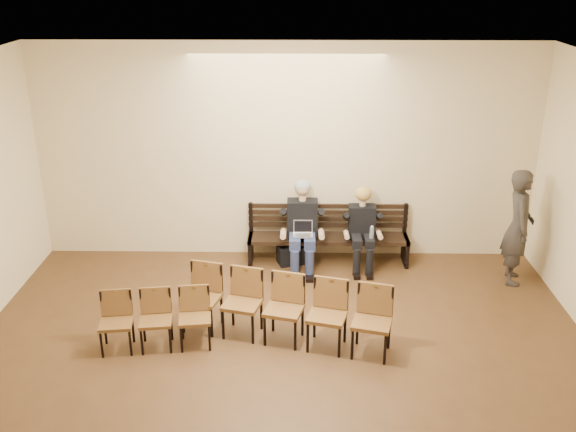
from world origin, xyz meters
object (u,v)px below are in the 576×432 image
bench (328,249)px  laptop (303,238)px  seated_man (302,224)px  water_bottle (371,240)px  passerby (520,219)px  chair_row_back (156,321)px  bag (291,254)px  chair_row_front (284,310)px  seated_woman (362,231)px

bench → laptop: bearing=-142.3°
bench → seated_man: size_ratio=1.81×
water_bottle → seated_man: bearing=168.4°
seated_man → passerby: (3.24, -0.48, 0.31)m
chair_row_back → water_bottle: bearing=29.0°
bench → water_bottle: (0.66, -0.34, 0.33)m
laptop → bag: laptop is taller
water_bottle → passerby: bearing=-6.8°
chair_row_front → chair_row_back: 1.63m
bag → chair_row_front: 2.31m
bench → chair_row_back: bearing=-132.1°
seated_man → laptop: seated_man is taller
seated_woman → water_bottle: (0.13, -0.22, -0.05)m
passerby → chair_row_back: size_ratio=1.49×
seated_man → bag: 0.60m
chair_row_back → chair_row_front: bearing=-1.1°
laptop → passerby: bearing=6.9°
water_bottle → chair_row_front: size_ratio=0.08×
laptop → passerby: (3.23, -0.28, 0.47)m
seated_man → water_bottle: seated_man is taller
seated_man → water_bottle: 1.11m
bench → laptop: (-0.41, -0.32, 0.34)m
laptop → chair_row_front: bearing=-85.3°
bag → chair_row_front: bearing=-91.6°
seated_woman → water_bottle: bearing=-60.3°
seated_woman → passerby: size_ratio=0.59×
bag → seated_woman: bearing=-3.5°
water_bottle → passerby: passerby is taller
seated_woman → bag: (-1.13, 0.07, -0.45)m
bench → bag: (-0.60, -0.05, -0.07)m
laptop → chair_row_back: size_ratio=0.22×
chair_row_front → water_bottle: bearing=71.3°
passerby → chair_row_front: passerby is taller
bench → chair_row_back: chair_row_back is taller
seated_man → chair_row_front: (-0.24, -2.22, -0.27)m
bag → chair_row_front: (-0.06, -2.29, 0.29)m
laptop → chair_row_back: chair_row_back is taller
seated_woman → water_bottle: seated_woman is taller
seated_woman → chair_row_back: 3.71m
water_bottle → passerby: size_ratio=0.10×
passerby → chair_row_front: 3.94m
seated_man → bag: size_ratio=3.44×
seated_man → passerby: passerby is taller
bag → chair_row_back: chair_row_back is taller
water_bottle → passerby: (2.16, -0.26, 0.47)m
laptop → seated_woman: bearing=23.7°
water_bottle → chair_row_back: chair_row_back is taller
bag → passerby: passerby is taller
seated_woman → passerby: bearing=-11.9°
seated_woman → water_bottle: 0.26m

